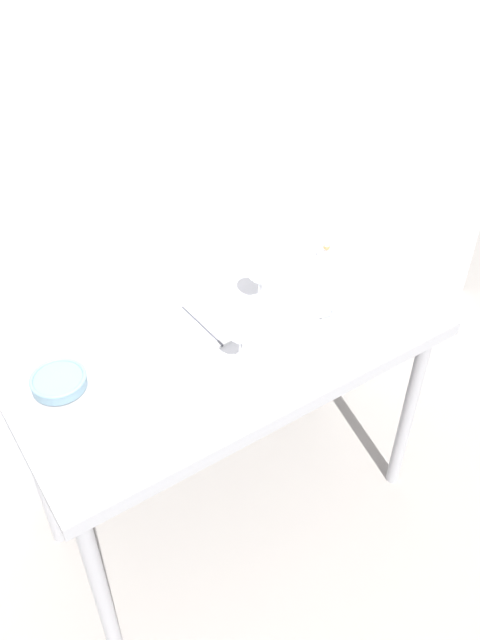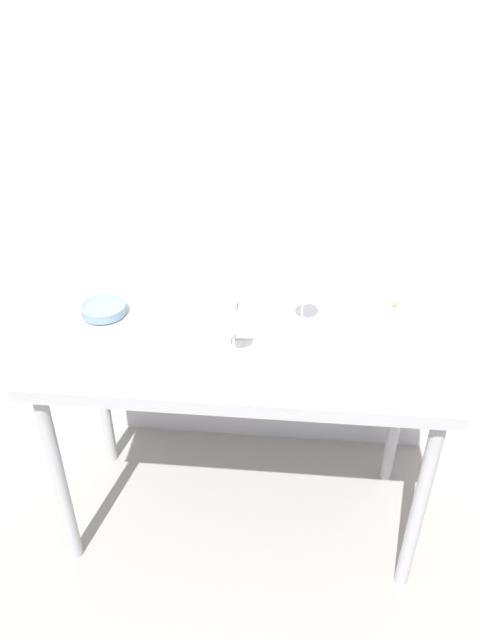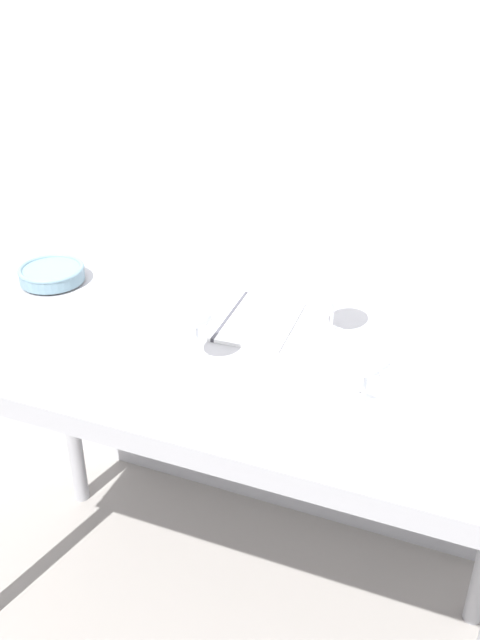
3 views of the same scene
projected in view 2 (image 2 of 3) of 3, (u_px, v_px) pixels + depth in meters
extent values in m
plane|color=gray|center=(241.00, 512.00, 2.50)|extent=(6.00, 6.00, 0.00)
cube|color=#B5B5BA|center=(253.00, 181.00, 2.21)|extent=(3.80, 0.04, 2.60)
cube|color=#9F9FA4|center=(242.00, 346.00, 2.02)|extent=(1.40, 0.64, 0.04)
cube|color=#9F9FA4|center=(232.00, 410.00, 1.75)|extent=(1.40, 0.01, 0.05)
cylinder|color=#9F9FA4|center=(59.00, 479.00, 2.10)|extent=(0.05, 0.05, 0.86)
cylinder|color=#9F9FA4|center=(419.00, 506.00, 2.00)|extent=(0.05, 0.05, 0.86)
cylinder|color=#9F9FA4|center=(101.00, 387.00, 2.54)|extent=(0.05, 0.05, 0.86)
cylinder|color=#9F9FA4|center=(399.00, 405.00, 2.44)|extent=(0.05, 0.05, 0.86)
cylinder|color=white|center=(301.00, 322.00, 2.11)|extent=(0.07, 0.07, 0.00)
cylinder|color=white|center=(302.00, 312.00, 2.09)|extent=(0.01, 0.01, 0.09)
sphere|color=white|center=(303.00, 292.00, 2.04)|extent=(0.09, 0.09, 0.09)
cylinder|color=maroon|center=(303.00, 296.00, 2.05)|extent=(0.06, 0.06, 0.02)
cylinder|color=white|center=(234.00, 354.00, 1.94)|extent=(0.07, 0.07, 0.00)
cylinder|color=white|center=(234.00, 343.00, 1.92)|extent=(0.01, 0.01, 0.09)
sphere|color=white|center=(234.00, 322.00, 1.87)|extent=(0.08, 0.08, 0.08)
cylinder|color=maroon|center=(234.00, 326.00, 1.88)|extent=(0.06, 0.06, 0.02)
cylinder|color=white|center=(340.00, 363.00, 1.91)|extent=(0.07, 0.07, 0.00)
cylinder|color=white|center=(341.00, 353.00, 1.89)|extent=(0.01, 0.01, 0.07)
sphere|color=white|center=(343.00, 334.00, 1.84)|extent=(0.09, 0.09, 0.09)
cylinder|color=maroon|center=(343.00, 338.00, 1.85)|extent=(0.06, 0.06, 0.02)
cube|color=white|center=(215.00, 320.00, 2.12)|extent=(0.16, 0.24, 0.01)
cube|color=white|center=(257.00, 321.00, 2.12)|extent=(0.16, 0.24, 0.01)
cube|color=#3F3F47|center=(236.00, 320.00, 2.12)|extent=(0.02, 0.24, 0.01)
cube|color=white|center=(164.00, 349.00, 1.97)|extent=(0.29, 0.32, 0.00)
cube|color=white|center=(348.00, 338.00, 2.03)|extent=(0.23, 0.28, 0.00)
cylinder|color=#4C4C4C|center=(104.00, 314.00, 2.16)|extent=(0.15, 0.15, 0.01)
cylinder|color=slate|center=(104.00, 309.00, 2.15)|extent=(0.16, 0.16, 0.03)
torus|color=slate|center=(103.00, 306.00, 2.14)|extent=(0.17, 0.17, 0.01)
cone|color=silver|center=(393.00, 313.00, 2.10)|extent=(0.12, 0.12, 0.07)
cylinder|color=#C17F4C|center=(395.00, 303.00, 2.08)|extent=(0.02, 0.02, 0.01)
cone|color=silver|center=(396.00, 296.00, 2.07)|extent=(0.02, 0.02, 0.04)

